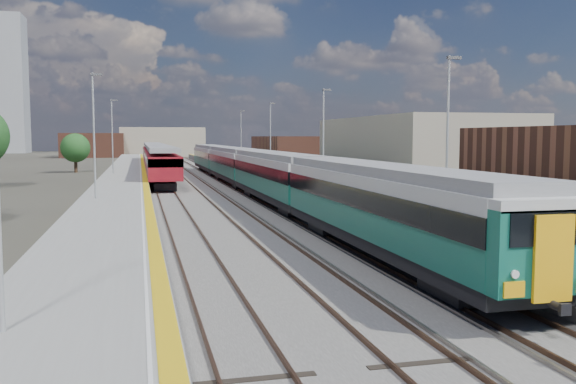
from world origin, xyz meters
name	(u,v)px	position (x,y,z in m)	size (l,w,h in m)	color
ground	(227,190)	(0.00, 50.00, 0.00)	(320.00, 320.00, 0.00)	#47443A
ballast_bed	(199,187)	(-2.25, 52.50, 0.03)	(10.50, 155.00, 0.06)	#565451
tracks	(204,185)	(-1.65, 54.18, 0.11)	(8.96, 160.00, 0.17)	#4C3323
platform_right	(278,181)	(5.28, 52.49, 0.54)	(4.70, 155.00, 8.52)	slate
platform_left	(123,184)	(-9.05, 52.49, 0.52)	(4.30, 155.00, 8.52)	slate
buildings	(89,110)	(-18.12, 138.60, 10.70)	(72.00, 185.50, 40.00)	brown
green_train	(251,168)	(1.50, 46.05, 2.14)	(2.76, 76.92, 3.04)	black
red_train	(156,157)	(-5.50, 75.66, 2.16)	(2.89, 58.63, 3.65)	black
tree_c	(75,148)	(-15.80, 80.83, 3.27)	(3.84, 3.84, 5.20)	#382619
tree_d	(391,140)	(21.30, 62.64, 4.36)	(5.12, 5.12, 6.93)	#382619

